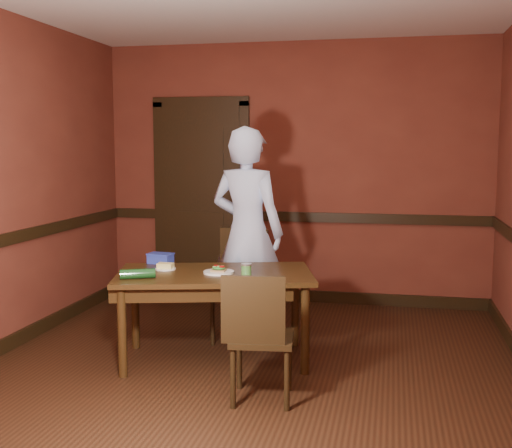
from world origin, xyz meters
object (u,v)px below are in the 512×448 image
at_px(chair_far, 242,287).
at_px(cheese_saucer, 165,267).
at_px(dining_table, 215,316).
at_px(chair_near, 262,336).
at_px(sandwich_plate, 219,271).
at_px(sauce_jar, 246,270).
at_px(person, 247,232).
at_px(food_tub, 161,258).

xyz_separation_m(chair_far, cheese_saucer, (-0.50, -0.48, 0.24)).
bearing_deg(dining_table, cheese_saucer, 160.90).
xyz_separation_m(chair_far, chair_near, (0.42, -1.19, -0.04)).
height_order(dining_table, chair_far, chair_far).
bearing_deg(sandwich_plate, dining_table, 147.43).
height_order(chair_near, sauce_jar, chair_near).
bearing_deg(person, chair_near, 120.30).
xyz_separation_m(chair_far, sandwich_plate, (-0.05, -0.54, 0.24)).
bearing_deg(chair_far, chair_near, -62.74).
xyz_separation_m(chair_near, sauce_jar, (-0.24, 0.60, 0.31)).
distance_m(sandwich_plate, food_tub, 0.64).
height_order(chair_near, cheese_saucer, chair_near).
height_order(chair_near, food_tub, chair_near).
distance_m(chair_far, sandwich_plate, 0.59).
xyz_separation_m(person, sauce_jar, (0.17, -0.79, -0.17)).
relative_size(sandwich_plate, cheese_saucer, 1.46).
distance_m(dining_table, cheese_saucer, 0.54).
relative_size(chair_far, food_tub, 4.40).
relative_size(chair_far, sandwich_plate, 4.05).
distance_m(sauce_jar, food_tub, 0.87).
distance_m(cheese_saucer, food_tub, 0.27).
height_order(person, food_tub, person).
distance_m(chair_near, food_tub, 1.44).
relative_size(chair_near, food_tub, 4.01).
bearing_deg(sandwich_plate, chair_far, 84.49).
relative_size(sauce_jar, cheese_saucer, 0.58).
height_order(person, sauce_jar, person).
relative_size(sauce_jar, food_tub, 0.43).
bearing_deg(sandwich_plate, cheese_saucer, 172.87).
bearing_deg(food_tub, chair_near, -34.63).
bearing_deg(cheese_saucer, person, 53.95).
bearing_deg(cheese_saucer, chair_far, 44.18).
distance_m(chair_near, sauce_jar, 0.72).
bearing_deg(dining_table, person, 67.92).
relative_size(chair_far, chair_near, 1.10).
xyz_separation_m(person, food_tub, (-0.63, -0.44, -0.17)).
xyz_separation_m(dining_table, cheese_saucer, (-0.40, 0.03, 0.36)).
bearing_deg(chair_far, cheese_saucer, -127.84).
bearing_deg(sandwich_plate, sauce_jar, -13.37).
distance_m(chair_far, chair_near, 1.26).
distance_m(person, food_tub, 0.78).
relative_size(sandwich_plate, sauce_jar, 2.52).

